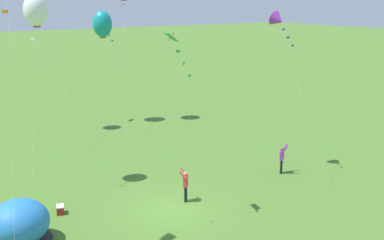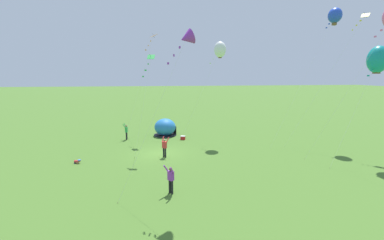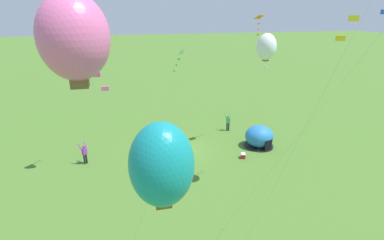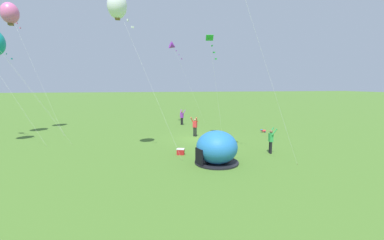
{
  "view_description": "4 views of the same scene",
  "coord_description": "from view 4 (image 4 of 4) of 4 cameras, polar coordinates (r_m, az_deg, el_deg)",
  "views": [
    {
      "loc": [
        -11.11,
        -18.64,
        10.68
      ],
      "look_at": [
        2.91,
        2.4,
        3.9
      ],
      "focal_mm": 42.0,
      "sensor_mm": 36.0,
      "label": 1
    },
    {
      "loc": [
        23.75,
        -0.39,
        7.44
      ],
      "look_at": [
        -0.92,
        3.21,
        3.03
      ],
      "focal_mm": 24.0,
      "sensor_mm": 36.0,
      "label": 2
    },
    {
      "loc": [
        5.06,
        24.84,
        12.32
      ],
      "look_at": [
        -0.58,
        1.89,
        3.69
      ],
      "focal_mm": 28.0,
      "sensor_mm": 36.0,
      "label": 3
    },
    {
      "loc": [
        -22.68,
        5.44,
        4.98
      ],
      "look_at": [
        -1.82,
        1.26,
        2.02
      ],
      "focal_mm": 24.0,
      "sensor_mm": 36.0,
      "label": 4
    }
  ],
  "objects": [
    {
      "name": "person_flying_kite",
      "position": [
        19.46,
        17.13,
        -4.25
      ],
      "size": [
        0.68,
        0.51,
        1.89
      ],
      "color": "black",
      "rests_on": "ground"
    },
    {
      "name": "popup_tent",
      "position": [
        16.38,
        5.51,
        -6.2
      ],
      "size": [
        2.81,
        2.81,
        2.1
      ],
      "color": "#2672BF",
      "rests_on": "ground"
    },
    {
      "name": "kite_white",
      "position": [
        19.11,
        -16.32,
        23.25
      ],
      "size": [
        2.8,
        4.6,
        11.0
      ],
      "color": "silver",
      "rests_on": "ground"
    },
    {
      "name": "kite_pink",
      "position": [
        31.82,
        -35.44,
        18.78
      ],
      "size": [
        3.27,
        5.59,
        12.74
      ],
      "color": "silver",
      "rests_on": "ground"
    },
    {
      "name": "toddler_crawling",
      "position": [
        27.82,
        15.51,
        -2.32
      ],
      "size": [
        0.31,
        0.55,
        0.32
      ],
      "color": "red",
      "rests_on": "ground"
    },
    {
      "name": "person_strolling",
      "position": [
        24.67,
        0.65,
        -1.38
      ],
      "size": [
        0.68,
        0.72,
        1.89
      ],
      "color": "black",
      "rests_on": "ground"
    },
    {
      "name": "ground_plane",
      "position": [
        23.85,
        2.12,
        -4.15
      ],
      "size": [
        300.0,
        300.0,
        0.0
      ],
      "primitive_type": "plane",
      "color": "#477028"
    },
    {
      "name": "kite_green",
      "position": [
        23.65,
        4.29,
        16.4
      ],
      "size": [
        1.52,
        2.09,
        9.25
      ],
      "color": "silver",
      "rests_on": "ground"
    },
    {
      "name": "kite_purple",
      "position": [
        31.82,
        -4.26,
        16.06
      ],
      "size": [
        1.27,
        4.76,
        10.05
      ],
      "color": "silver",
      "rests_on": "ground"
    },
    {
      "name": "cooler_box",
      "position": [
        18.47,
        -2.55,
        -7.03
      ],
      "size": [
        0.51,
        0.62,
        0.44
      ],
      "color": "red",
      "rests_on": "ground"
    },
    {
      "name": "person_arms_raised",
      "position": [
        31.79,
        -2.26,
        0.71
      ],
      "size": [
        0.71,
        0.69,
        1.89
      ],
      "color": "black",
      "rests_on": "ground"
    }
  ]
}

